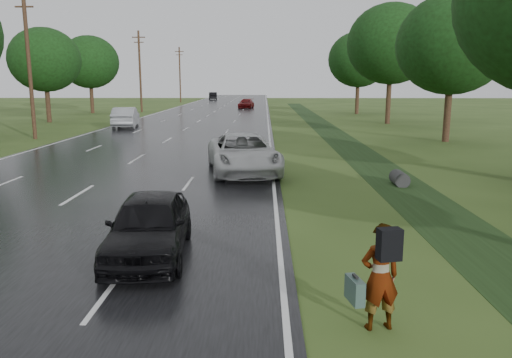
{
  "coord_description": "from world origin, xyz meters",
  "views": [
    {
      "loc": [
        6.39,
        -8.55,
        3.86
      ],
      "look_at": [
        6.17,
        4.49,
        1.3
      ],
      "focal_mm": 35.0,
      "sensor_mm": 36.0,
      "label": 1
    }
  ],
  "objects_px": {
    "white_pickup": "(243,154)",
    "silver_sedan": "(126,117)",
    "pedestrian": "(379,275)",
    "dark_sedan": "(149,225)"
  },
  "relations": [
    {
      "from": "silver_sedan",
      "to": "white_pickup",
      "type": "bearing_deg",
      "value": 108.94
    },
    {
      "from": "pedestrian",
      "to": "white_pickup",
      "type": "bearing_deg",
      "value": -90.69
    },
    {
      "from": "dark_sedan",
      "to": "pedestrian",
      "type": "bearing_deg",
      "value": -40.7
    },
    {
      "from": "white_pickup",
      "to": "dark_sedan",
      "type": "relative_size",
      "value": 1.43
    },
    {
      "from": "white_pickup",
      "to": "silver_sedan",
      "type": "distance_m",
      "value": 23.6
    },
    {
      "from": "pedestrian",
      "to": "white_pickup",
      "type": "distance_m",
      "value": 13.78
    },
    {
      "from": "dark_sedan",
      "to": "silver_sedan",
      "type": "xyz_separation_m",
      "value": [
        -9.11,
        31.31,
        0.14
      ]
    },
    {
      "from": "pedestrian",
      "to": "silver_sedan",
      "type": "bearing_deg",
      "value": -80.63
    },
    {
      "from": "pedestrian",
      "to": "silver_sedan",
      "type": "distance_m",
      "value": 37.04
    },
    {
      "from": "pedestrian",
      "to": "dark_sedan",
      "type": "relative_size",
      "value": 0.42
    }
  ]
}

